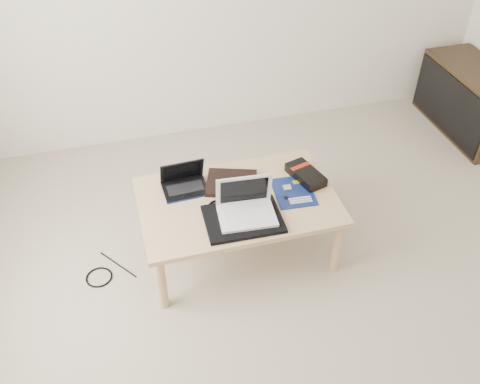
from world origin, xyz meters
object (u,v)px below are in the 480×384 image
object	(u,v)px
coffee_table	(238,206)
media_cabinet	(471,101)
gpu_box	(306,175)
white_laptop	(246,207)
netbook	(184,183)

from	to	relation	value
coffee_table	media_cabinet	distance (m)	2.22
media_cabinet	gpu_box	distance (m)	1.80
coffee_table	gpu_box	distance (m)	0.44
gpu_box	media_cabinet	bearing A→B (deg)	23.87
coffee_table	gpu_box	xyz separation A→B (m)	(0.43, 0.08, 0.08)
gpu_box	white_laptop	bearing A→B (deg)	-152.57
coffee_table	white_laptop	distance (m)	0.18
media_cabinet	netbook	bearing A→B (deg)	-165.05
media_cabinet	white_laptop	world-z (taller)	white_laptop
white_laptop	gpu_box	size ratio (longest dim) A/B	1.14
netbook	gpu_box	size ratio (longest dim) A/B	0.93
media_cabinet	netbook	size ratio (longest dim) A/B	3.48
coffee_table	gpu_box	bearing A→B (deg)	9.94
netbook	gpu_box	xyz separation A→B (m)	(0.70, -0.10, -0.01)
media_cabinet	netbook	world-z (taller)	netbook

